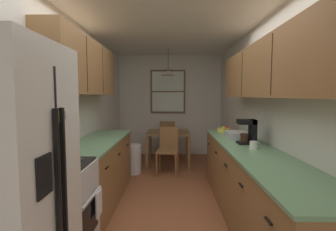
% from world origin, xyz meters
% --- Properties ---
extents(ground_plane, '(12.00, 12.00, 0.00)m').
position_xyz_m(ground_plane, '(0.00, 1.00, 0.00)').
color(ground_plane, brown).
extents(wall_left, '(0.10, 9.00, 2.55)m').
position_xyz_m(wall_left, '(-1.35, 1.00, 1.27)').
color(wall_left, silver).
rests_on(wall_left, ground).
extents(wall_right, '(0.10, 9.00, 2.55)m').
position_xyz_m(wall_right, '(1.35, 1.00, 1.27)').
color(wall_right, silver).
rests_on(wall_right, ground).
extents(wall_back, '(4.40, 0.10, 2.55)m').
position_xyz_m(wall_back, '(0.00, 3.65, 1.27)').
color(wall_back, silver).
rests_on(wall_back, ground).
extents(ceiling_slab, '(4.40, 9.00, 0.08)m').
position_xyz_m(ceiling_slab, '(0.00, 1.00, 2.59)').
color(ceiling_slab, white).
extents(refrigerator, '(0.71, 0.72, 1.84)m').
position_xyz_m(refrigerator, '(-0.96, -1.30, 0.92)').
color(refrigerator, white).
rests_on(refrigerator, ground).
extents(stove_range, '(0.66, 0.61, 1.10)m').
position_xyz_m(stove_range, '(-0.99, -0.62, 0.47)').
color(stove_range, silver).
rests_on(stove_range, ground).
extents(microwave_over_range, '(0.39, 0.61, 0.33)m').
position_xyz_m(microwave_over_range, '(-1.11, -0.62, 1.68)').
color(microwave_over_range, black).
extents(counter_left, '(0.64, 1.99, 0.90)m').
position_xyz_m(counter_left, '(-1.00, 0.68, 0.45)').
color(counter_left, olive).
rests_on(counter_left, ground).
extents(upper_cabinets_left, '(0.33, 2.07, 0.73)m').
position_xyz_m(upper_cabinets_left, '(-1.14, 0.63, 1.90)').
color(upper_cabinets_left, olive).
extents(counter_right, '(0.64, 3.26, 0.90)m').
position_xyz_m(counter_right, '(1.00, 0.14, 0.45)').
color(counter_right, olive).
rests_on(counter_right, ground).
extents(upper_cabinets_right, '(0.33, 2.94, 0.62)m').
position_xyz_m(upper_cabinets_right, '(1.14, 0.09, 1.81)').
color(upper_cabinets_right, olive).
extents(dining_table, '(0.92, 0.88, 0.72)m').
position_xyz_m(dining_table, '(-0.03, 2.68, 0.62)').
color(dining_table, brown).
rests_on(dining_table, ground).
extents(dining_chair_near, '(0.45, 0.45, 0.90)m').
position_xyz_m(dining_chair_near, '(-0.02, 2.03, 0.50)').
color(dining_chair_near, olive).
rests_on(dining_chair_near, ground).
extents(dining_chair_far, '(0.45, 0.45, 0.90)m').
position_xyz_m(dining_chair_far, '(-0.04, 3.32, 0.50)').
color(dining_chair_far, olive).
rests_on(dining_chair_far, ground).
extents(pendant_light, '(0.32, 0.32, 0.59)m').
position_xyz_m(pendant_light, '(-0.03, 2.68, 2.01)').
color(pendant_light, black).
extents(back_window, '(0.88, 0.05, 1.09)m').
position_xyz_m(back_window, '(-0.05, 3.58, 1.62)').
color(back_window, brown).
extents(trash_bin, '(0.31, 0.31, 0.57)m').
position_xyz_m(trash_bin, '(-0.70, 2.01, 0.28)').
color(trash_bin, silver).
rests_on(trash_bin, ground).
extents(storage_canister, '(0.10, 0.10, 0.20)m').
position_xyz_m(storage_canister, '(-1.00, -0.16, 1.00)').
color(storage_canister, '#265999').
rests_on(storage_canister, counter_left).
extents(dish_towel, '(0.02, 0.16, 0.24)m').
position_xyz_m(dish_towel, '(-0.64, -0.47, 0.50)').
color(dish_towel, white).
extents(coffee_maker, '(0.22, 0.18, 0.32)m').
position_xyz_m(coffee_maker, '(1.04, 0.44, 1.07)').
color(coffee_maker, black).
rests_on(coffee_maker, counter_right).
extents(mug_by_coffeemaker, '(0.13, 0.09, 0.09)m').
position_xyz_m(mug_by_coffeemaker, '(1.01, 0.13, 0.95)').
color(mug_by_coffeemaker, white).
rests_on(mug_by_coffeemaker, counter_right).
extents(fruit_bowl, '(0.25, 0.25, 0.09)m').
position_xyz_m(fruit_bowl, '(0.95, 1.51, 0.94)').
color(fruit_bowl, '#E5D14C').
rests_on(fruit_bowl, counter_right).
extents(dish_rack, '(0.28, 0.34, 0.10)m').
position_xyz_m(dish_rack, '(0.99, 0.84, 0.95)').
color(dish_rack, silver).
rests_on(dish_rack, counter_right).
extents(table_serving_bowl, '(0.18, 0.18, 0.06)m').
position_xyz_m(table_serving_bowl, '(-0.02, 2.66, 0.75)').
color(table_serving_bowl, '#E0D14C').
rests_on(table_serving_bowl, dining_table).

